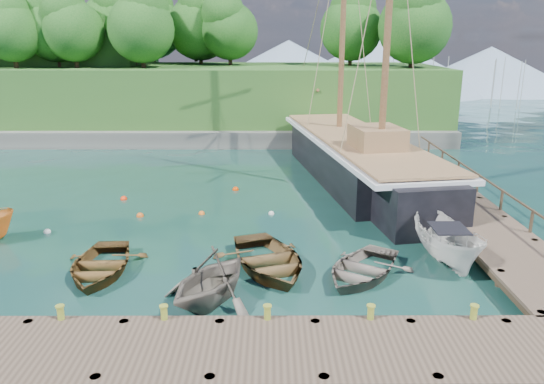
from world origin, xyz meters
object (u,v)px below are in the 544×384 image
at_px(rowboat_2, 268,269).
at_px(rowboat_3, 361,276).
at_px(rowboat_0, 100,273).
at_px(rowboat_1, 211,302).
at_px(cabin_boat_white, 446,262).
at_px(schooner, 357,161).

relative_size(rowboat_2, rowboat_3, 1.16).
distance_m(rowboat_0, rowboat_2, 6.29).
xyz_separation_m(rowboat_1, rowboat_2, (1.89, 2.61, 0.00)).
height_order(rowboat_0, cabin_boat_white, cabin_boat_white).
xyz_separation_m(rowboat_0, cabin_boat_white, (13.26, 0.97, 0.00)).
xyz_separation_m(rowboat_1, cabin_boat_white, (8.87, 3.23, 0.00)).
relative_size(rowboat_1, cabin_boat_white, 0.81).
bearing_deg(schooner, rowboat_2, -121.31).
height_order(rowboat_1, cabin_boat_white, rowboat_1).
relative_size(rowboat_2, schooner, 0.18).
bearing_deg(cabin_boat_white, rowboat_3, -165.63).
bearing_deg(rowboat_1, rowboat_3, 48.91).
distance_m(rowboat_3, schooner, 14.11).
xyz_separation_m(rowboat_1, schooner, (7.28, 15.89, 1.13)).
relative_size(rowboat_1, rowboat_2, 0.77).
xyz_separation_m(rowboat_1, rowboat_3, (5.32, 1.96, 0.00)).
distance_m(rowboat_0, schooner, 17.98).
bearing_deg(rowboat_2, rowboat_3, -29.87).
bearing_deg(rowboat_0, cabin_boat_white, 1.43).
bearing_deg(cabin_boat_white, schooner, 91.74).
xyz_separation_m(rowboat_0, rowboat_3, (9.71, -0.30, 0.00)).
relative_size(rowboat_0, cabin_boat_white, 0.92).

